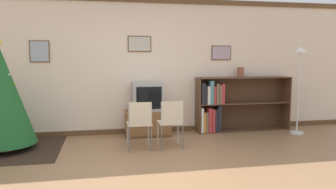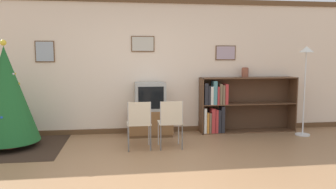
# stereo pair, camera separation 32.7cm
# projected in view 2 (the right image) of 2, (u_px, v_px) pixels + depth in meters

# --- Properties ---
(ground_plane) EXTENTS (24.00, 24.00, 0.00)m
(ground_plane) POSITION_uv_depth(u_px,v_px,m) (155.00, 177.00, 4.22)
(ground_plane) COLOR #936B47
(wall_back) EXTENTS (9.17, 0.11, 2.70)m
(wall_back) POSITION_uv_depth(u_px,v_px,m) (142.00, 66.00, 6.61)
(wall_back) COLOR beige
(wall_back) RESTS_ON ground_plane
(area_rug) EXTENTS (1.83, 1.80, 0.01)m
(area_rug) POSITION_uv_depth(u_px,v_px,m) (9.00, 147.00, 5.63)
(area_rug) COLOR #332319
(area_rug) RESTS_ON ground_plane
(christmas_tree) EXTENTS (1.04, 1.04, 1.82)m
(christmas_tree) POSITION_uv_depth(u_px,v_px,m) (6.00, 95.00, 5.52)
(christmas_tree) COLOR maroon
(christmas_tree) RESTS_ON area_rug
(tv_console) EXTENTS (0.86, 0.48, 0.51)m
(tv_console) POSITION_uv_depth(u_px,v_px,m) (150.00, 123.00, 6.45)
(tv_console) COLOR brown
(tv_console) RESTS_ON ground_plane
(television) EXTENTS (0.58, 0.47, 0.54)m
(television) POSITION_uv_depth(u_px,v_px,m) (150.00, 96.00, 6.38)
(television) COLOR #9E9E99
(television) RESTS_ON tv_console
(folding_chair_left) EXTENTS (0.40, 0.40, 0.82)m
(folding_chair_left) POSITION_uv_depth(u_px,v_px,m) (139.00, 122.00, 5.41)
(folding_chair_left) COLOR beige
(folding_chair_left) RESTS_ON ground_plane
(folding_chair_right) EXTENTS (0.40, 0.40, 0.82)m
(folding_chair_right) POSITION_uv_depth(u_px,v_px,m) (171.00, 121.00, 5.49)
(folding_chair_right) COLOR beige
(folding_chair_right) RESTS_ON ground_plane
(bookshelf) EXTENTS (1.99, 0.36, 1.13)m
(bookshelf) POSITION_uv_depth(u_px,v_px,m) (230.00, 106.00, 6.71)
(bookshelf) COLOR brown
(bookshelf) RESTS_ON ground_plane
(vase) EXTENTS (0.14, 0.14, 0.20)m
(vase) POSITION_uv_depth(u_px,v_px,m) (245.00, 72.00, 6.71)
(vase) COLOR brown
(vase) RESTS_ON bookshelf
(standing_lamp) EXTENTS (0.28, 0.28, 1.75)m
(standing_lamp) POSITION_uv_depth(u_px,v_px,m) (306.00, 67.00, 6.33)
(standing_lamp) COLOR silver
(standing_lamp) RESTS_ON ground_plane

